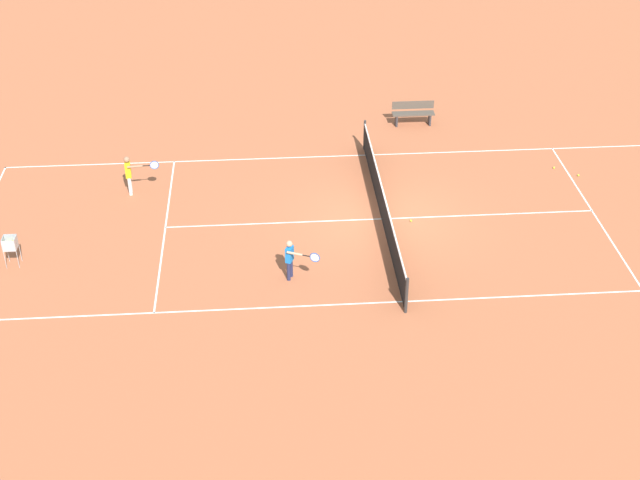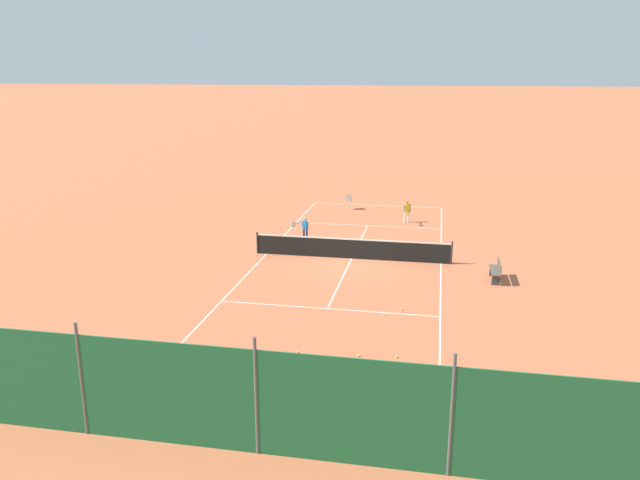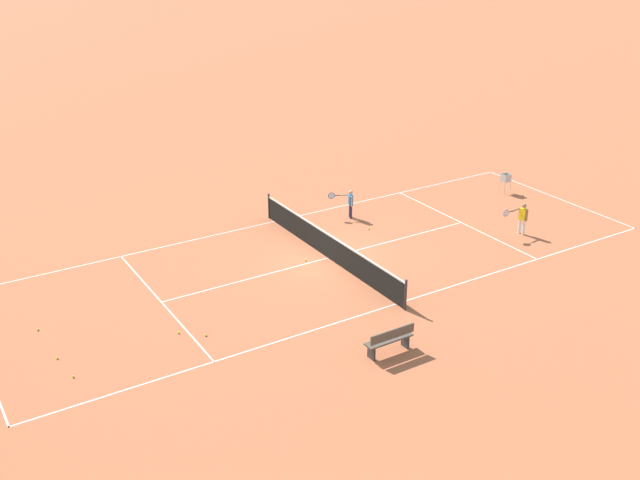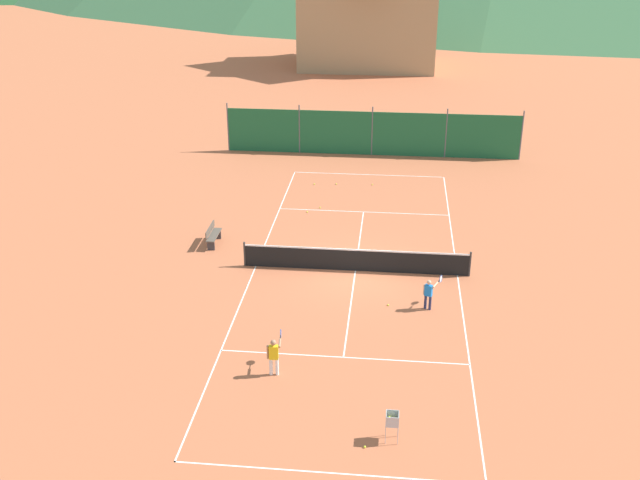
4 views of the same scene
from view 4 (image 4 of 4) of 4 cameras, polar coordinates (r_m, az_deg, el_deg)
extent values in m
plane|color=#B7603D|center=(30.42, 2.71, -2.35)|extent=(600.00, 600.00, 0.00)
cube|color=white|center=(41.40, 3.73, 4.99)|extent=(8.25, 0.05, 0.01)
cube|color=white|center=(20.49, 0.58, -17.31)|extent=(8.25, 0.05, 0.01)
cube|color=white|center=(30.88, -4.91, -1.99)|extent=(0.05, 23.85, 0.01)
cube|color=white|center=(30.50, 10.43, -2.67)|extent=(0.05, 23.85, 0.01)
cube|color=white|center=(36.25, 3.33, 2.15)|extent=(8.20, 0.05, 0.01)
cube|color=white|center=(24.86, 1.80, -8.92)|extent=(8.20, 0.05, 0.01)
cube|color=white|center=(30.42, 2.71, -2.35)|extent=(0.05, 12.80, 0.01)
cylinder|color=#2D2D2D|center=(30.73, -5.76, -1.06)|extent=(0.08, 0.08, 1.06)
cylinder|color=#2D2D2D|center=(30.31, 11.35, -1.81)|extent=(0.08, 0.08, 1.06)
cube|color=black|center=(30.22, 2.73, -1.58)|extent=(9.10, 0.02, 0.91)
cube|color=white|center=(30.01, 2.75, -0.76)|extent=(9.10, 0.04, 0.06)
cube|color=#1E6038|center=(44.43, 3.98, 8.09)|extent=(17.20, 0.04, 2.60)
cylinder|color=#59595E|center=(45.48, -7.02, 8.55)|extent=(0.08, 0.08, 2.90)
cylinder|color=#59595E|center=(44.74, -1.58, 8.45)|extent=(0.08, 0.08, 2.90)
cylinder|color=#59595E|center=(44.39, 3.99, 8.28)|extent=(0.08, 0.08, 2.90)
cylinder|color=#59595E|center=(44.47, 9.59, 8.02)|extent=(0.08, 0.08, 2.90)
cylinder|color=#59595E|center=(44.95, 15.11, 7.70)|extent=(0.08, 0.08, 2.90)
cylinder|color=white|center=(23.91, -3.76, -9.60)|extent=(0.11, 0.11, 0.60)
cylinder|color=white|center=(23.90, -3.29, -9.61)|extent=(0.11, 0.11, 0.60)
cube|color=yellow|center=(23.62, -3.55, -8.53)|extent=(0.30, 0.19, 0.46)
sphere|color=#A37556|center=(23.43, -3.58, -7.81)|extent=(0.18, 0.18, 0.18)
cylinder|color=#A37556|center=(23.63, -4.00, -8.53)|extent=(0.07, 0.07, 0.46)
cylinder|color=#A37556|center=(23.70, -3.08, -7.86)|extent=(0.11, 0.47, 0.07)
cylinder|color=black|center=(23.99, -3.04, -7.43)|extent=(0.05, 0.21, 0.03)
torus|color=#1E4CB2|center=(24.20, -3.01, -7.13)|extent=(0.05, 0.28, 0.28)
cylinder|color=silver|center=(24.20, -3.01, -7.13)|extent=(0.03, 0.25, 0.25)
cylinder|color=#23284C|center=(27.78, 8.03, -4.68)|extent=(0.10, 0.10, 0.56)
cylinder|color=#23284C|center=(27.72, 8.38, -4.76)|extent=(0.10, 0.10, 0.56)
cube|color=blue|center=(27.52, 8.27, -3.82)|extent=(0.31, 0.25, 0.43)
sphere|color=tan|center=(27.36, 8.31, -3.21)|extent=(0.17, 0.17, 0.17)
cylinder|color=tan|center=(27.57, 7.94, -3.74)|extent=(0.06, 0.06, 0.43)
cylinder|color=tan|center=(27.57, 8.78, -3.40)|extent=(0.23, 0.42, 0.06)
cylinder|color=black|center=(27.83, 9.02, -3.13)|extent=(0.10, 0.19, 0.03)
torus|color=#1E4CB2|center=(28.03, 9.19, -2.94)|extent=(0.13, 0.27, 0.28)
cylinder|color=silver|center=(28.03, 9.19, -2.94)|extent=(0.10, 0.23, 0.25)
sphere|color=#CCE033|center=(36.63, 0.01, 2.49)|extent=(0.07, 0.07, 0.07)
sphere|color=#CCE033|center=(21.25, 3.43, -15.46)|extent=(0.07, 0.07, 0.07)
sphere|color=#CCE033|center=(39.77, -0.44, 4.28)|extent=(0.07, 0.07, 0.07)
sphere|color=#CCE033|center=(39.80, 1.25, 4.29)|extent=(0.07, 0.07, 0.07)
sphere|color=#CCE033|center=(27.91, 5.21, -4.96)|extent=(0.07, 0.07, 0.07)
sphere|color=#CCE033|center=(36.11, -0.98, 2.15)|extent=(0.07, 0.07, 0.07)
sphere|color=#CCE033|center=(39.79, 4.00, 4.23)|extent=(0.07, 0.07, 0.07)
sphere|color=#CCE033|center=(31.14, 3.21, -1.63)|extent=(0.07, 0.07, 0.07)
cylinder|color=#B7B7BC|center=(21.28, 5.01, -14.61)|extent=(0.02, 0.02, 0.55)
cylinder|color=#B7B7BC|center=(21.29, 5.95, -14.65)|extent=(0.02, 0.02, 0.55)
cylinder|color=#B7B7BC|center=(21.55, 5.03, -14.05)|extent=(0.02, 0.02, 0.55)
cylinder|color=#B7B7BC|center=(21.55, 5.96, -14.08)|extent=(0.02, 0.02, 0.55)
cube|color=#B7B7BC|center=(21.24, 5.52, -13.75)|extent=(0.34, 0.34, 0.02)
cube|color=#B7B7BC|center=(21.01, 5.53, -13.68)|extent=(0.34, 0.02, 0.34)
cube|color=#B7B7BC|center=(21.28, 5.54, -13.12)|extent=(0.34, 0.02, 0.34)
cube|color=#B7B7BC|center=(21.14, 5.06, -13.38)|extent=(0.02, 0.34, 0.34)
cube|color=#B7B7BC|center=(21.15, 6.01, -13.42)|extent=(0.02, 0.34, 0.34)
sphere|color=#CCE033|center=(21.25, 5.47, -13.59)|extent=(0.07, 0.07, 0.07)
sphere|color=#CCE033|center=(21.15, 5.21, -13.78)|extent=(0.07, 0.07, 0.07)
sphere|color=#CCE033|center=(21.30, 5.68, -13.50)|extent=(0.07, 0.07, 0.07)
sphere|color=#CCE033|center=(21.19, 5.55, -13.72)|extent=(0.07, 0.07, 0.07)
sphere|color=#CCE033|center=(21.27, 5.28, -13.55)|extent=(0.07, 0.07, 0.07)
sphere|color=#CCE033|center=(21.12, 5.19, -13.84)|extent=(0.07, 0.07, 0.07)
sphere|color=#CCE033|center=(21.23, 5.28, -13.43)|extent=(0.07, 0.07, 0.07)
sphere|color=#CCE033|center=(21.20, 5.67, -13.51)|extent=(0.07, 0.07, 0.07)
sphere|color=#CCE033|center=(21.13, 5.77, -13.67)|extent=(0.07, 0.07, 0.07)
sphere|color=#CCE033|center=(21.15, 5.59, -13.61)|extent=(0.07, 0.07, 0.07)
sphere|color=#CCE033|center=(21.13, 5.16, -13.64)|extent=(0.07, 0.07, 0.07)
sphere|color=#CCE033|center=(21.14, 5.24, -13.61)|extent=(0.07, 0.07, 0.07)
sphere|color=#CCE033|center=(21.08, 5.90, -13.58)|extent=(0.07, 0.07, 0.07)
sphere|color=#CCE033|center=(21.20, 5.31, -13.31)|extent=(0.07, 0.07, 0.07)
sphere|color=#CCE033|center=(21.11, 5.80, -13.52)|extent=(0.07, 0.07, 0.07)
sphere|color=#CCE033|center=(21.06, 5.48, -13.60)|extent=(0.07, 0.07, 0.07)
cube|color=#51473D|center=(32.87, -8.09, 0.38)|extent=(0.36, 1.50, 0.05)
cube|color=#51473D|center=(32.81, -8.38, 0.80)|extent=(0.04, 1.50, 0.28)
cube|color=#333338|center=(33.49, -7.83, 0.45)|extent=(0.32, 0.06, 0.44)
cube|color=#333338|center=(32.43, -8.31, -0.40)|extent=(0.32, 0.06, 0.44)
cube|color=tan|center=(70.58, 3.70, 16.34)|extent=(12.00, 9.00, 8.00)
camera|label=1|loc=(31.61, 50.31, 16.65)|focal=50.00mm
camera|label=2|loc=(55.20, 0.62, 18.98)|focal=35.00mm
camera|label=3|loc=(46.18, -24.33, 19.82)|focal=42.00mm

